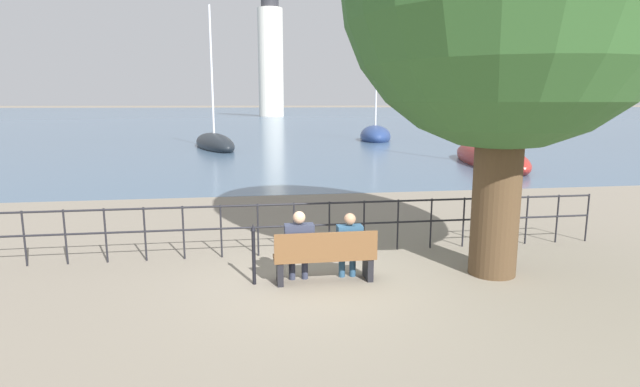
{
  "coord_description": "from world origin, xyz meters",
  "views": [
    {
      "loc": [
        -1.29,
        -7.99,
        2.99
      ],
      "look_at": [
        0.0,
        0.5,
        1.42
      ],
      "focal_mm": 28.0,
      "sensor_mm": 36.0,
      "label": 1
    }
  ],
  "objects_px": {
    "seated_person_right": "(349,243)",
    "closed_umbrella": "(254,251)",
    "sailboat_2": "(214,143)",
    "harbor_lighthouse": "(271,56)",
    "sailboat_1": "(489,158)",
    "park_bench": "(325,258)",
    "seated_person_left": "(299,243)",
    "sailboat_0": "(375,136)"
  },
  "relations": [
    {
      "from": "closed_umbrella",
      "to": "sailboat_0",
      "type": "bearing_deg",
      "value": 71.62
    },
    {
      "from": "park_bench",
      "to": "harbor_lighthouse",
      "type": "relative_size",
      "value": 0.06
    },
    {
      "from": "park_bench",
      "to": "seated_person_right",
      "type": "xyz_separation_m",
      "value": [
        0.43,
        0.08,
        0.22
      ]
    },
    {
      "from": "seated_person_right",
      "to": "sailboat_0",
      "type": "relative_size",
      "value": 0.11
    },
    {
      "from": "harbor_lighthouse",
      "to": "park_bench",
      "type": "bearing_deg",
      "value": -92.67
    },
    {
      "from": "sailboat_0",
      "to": "sailboat_1",
      "type": "bearing_deg",
      "value": -73.97
    },
    {
      "from": "seated_person_left",
      "to": "sailboat_2",
      "type": "height_order",
      "value": "sailboat_2"
    },
    {
      "from": "seated_person_right",
      "to": "sailboat_1",
      "type": "distance_m",
      "value": 17.91
    },
    {
      "from": "sailboat_2",
      "to": "harbor_lighthouse",
      "type": "height_order",
      "value": "harbor_lighthouse"
    },
    {
      "from": "seated_person_right",
      "to": "sailboat_1",
      "type": "relative_size",
      "value": 0.13
    },
    {
      "from": "seated_person_right",
      "to": "closed_umbrella",
      "type": "relative_size",
      "value": 1.12
    },
    {
      "from": "sailboat_2",
      "to": "harbor_lighthouse",
      "type": "relative_size",
      "value": 0.34
    },
    {
      "from": "seated_person_right",
      "to": "closed_umbrella",
      "type": "xyz_separation_m",
      "value": [
        -1.61,
        0.0,
        -0.07
      ]
    },
    {
      "from": "seated_person_right",
      "to": "closed_umbrella",
      "type": "distance_m",
      "value": 1.61
    },
    {
      "from": "sailboat_0",
      "to": "sailboat_2",
      "type": "height_order",
      "value": "sailboat_0"
    },
    {
      "from": "park_bench",
      "to": "sailboat_0",
      "type": "xyz_separation_m",
      "value": [
        9.07,
        30.96,
        -0.04
      ]
    },
    {
      "from": "seated_person_right",
      "to": "sailboat_1",
      "type": "bearing_deg",
      "value": 55.59
    },
    {
      "from": "sailboat_1",
      "to": "park_bench",
      "type": "bearing_deg",
      "value": -116.86
    },
    {
      "from": "sailboat_0",
      "to": "seated_person_right",
      "type": "bearing_deg",
      "value": -94.85
    },
    {
      "from": "closed_umbrella",
      "to": "sailboat_1",
      "type": "bearing_deg",
      "value": 51.55
    },
    {
      "from": "seated_person_left",
      "to": "closed_umbrella",
      "type": "distance_m",
      "value": 0.76
    },
    {
      "from": "sailboat_1",
      "to": "sailboat_2",
      "type": "distance_m",
      "value": 17.63
    },
    {
      "from": "harbor_lighthouse",
      "to": "closed_umbrella",
      "type": "bearing_deg",
      "value": -93.32
    },
    {
      "from": "sailboat_0",
      "to": "sailboat_1",
      "type": "xyz_separation_m",
      "value": [
        1.47,
        -16.1,
        -0.07
      ]
    },
    {
      "from": "sailboat_2",
      "to": "park_bench",
      "type": "bearing_deg",
      "value": -98.3
    },
    {
      "from": "sailboat_0",
      "to": "sailboat_1",
      "type": "height_order",
      "value": "sailboat_0"
    },
    {
      "from": "sailboat_0",
      "to": "harbor_lighthouse",
      "type": "distance_m",
      "value": 73.59
    },
    {
      "from": "seated_person_right",
      "to": "harbor_lighthouse",
      "type": "bearing_deg",
      "value": 87.57
    },
    {
      "from": "park_bench",
      "to": "seated_person_right",
      "type": "height_order",
      "value": "seated_person_right"
    },
    {
      "from": "closed_umbrella",
      "to": "harbor_lighthouse",
      "type": "height_order",
      "value": "harbor_lighthouse"
    },
    {
      "from": "park_bench",
      "to": "sailboat_0",
      "type": "relative_size",
      "value": 0.16
    },
    {
      "from": "sailboat_0",
      "to": "park_bench",
      "type": "bearing_deg",
      "value": -95.54
    },
    {
      "from": "park_bench",
      "to": "seated_person_left",
      "type": "bearing_deg",
      "value": 170.16
    },
    {
      "from": "park_bench",
      "to": "seated_person_left",
      "type": "height_order",
      "value": "seated_person_left"
    },
    {
      "from": "harbor_lighthouse",
      "to": "sailboat_2",
      "type": "bearing_deg",
      "value": -95.94
    },
    {
      "from": "closed_umbrella",
      "to": "sailboat_2",
      "type": "height_order",
      "value": "sailboat_2"
    },
    {
      "from": "park_bench",
      "to": "seated_person_left",
      "type": "distance_m",
      "value": 0.5
    },
    {
      "from": "seated_person_left",
      "to": "harbor_lighthouse",
      "type": "distance_m",
      "value": 104.13
    },
    {
      "from": "sailboat_1",
      "to": "harbor_lighthouse",
      "type": "xyz_separation_m",
      "value": [
        -5.73,
        88.5,
        12.54
      ]
    },
    {
      "from": "closed_umbrella",
      "to": "harbor_lighthouse",
      "type": "relative_size",
      "value": 0.04
    },
    {
      "from": "sailboat_1",
      "to": "seated_person_right",
      "type": "bearing_deg",
      "value": -115.89
    },
    {
      "from": "closed_umbrella",
      "to": "harbor_lighthouse",
      "type": "bearing_deg",
      "value": 86.68
    }
  ]
}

